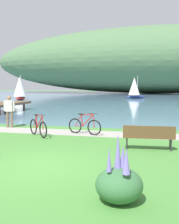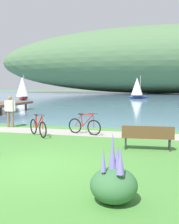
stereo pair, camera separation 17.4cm
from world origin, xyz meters
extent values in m
plane|color=#478438|center=(0.00, 0.00, 0.00)|extent=(200.00, 200.00, 0.00)
cube|color=#5B7F9E|center=(0.00, 47.00, 0.02)|extent=(180.00, 80.00, 0.04)
ellipsoid|color=#4C7047|center=(3.54, 66.97, 8.84)|extent=(90.54, 28.00, 17.61)
cube|color=#A39E93|center=(0.00, 5.29, 0.01)|extent=(60.00, 1.50, 0.01)
cube|color=brown|center=(3.08, 2.72, 0.45)|extent=(1.83, 0.59, 0.05)
cube|color=brown|center=(3.10, 2.51, 0.68)|extent=(1.80, 0.15, 0.40)
cylinder|color=#2D2D33|center=(2.31, 2.84, 0.23)|extent=(0.05, 0.05, 0.45)
cylinder|color=#2D2D33|center=(3.84, 2.93, 0.23)|extent=(0.05, 0.05, 0.45)
cylinder|color=#2D2D33|center=(2.33, 2.50, 0.23)|extent=(0.05, 0.05, 0.45)
cylinder|color=#2D2D33|center=(3.86, 2.60, 0.23)|extent=(0.05, 0.05, 0.45)
torus|color=black|center=(0.64, 4.84, 0.36)|extent=(0.71, 0.27, 0.72)
torus|color=black|center=(-0.36, 5.16, 0.36)|extent=(0.71, 0.27, 0.72)
cylinder|color=red|center=(0.32, 4.94, 0.67)|extent=(0.59, 0.22, 0.61)
cylinder|color=red|center=(0.28, 4.96, 0.94)|extent=(0.64, 0.23, 0.09)
cylinder|color=red|center=(0.01, 5.04, 0.65)|extent=(0.13, 0.08, 0.54)
cylinder|color=red|center=(-0.16, 5.09, 0.37)|extent=(0.42, 0.16, 0.05)
cylinder|color=red|center=(-0.19, 5.11, 0.64)|extent=(0.36, 0.14, 0.56)
cylinder|color=red|center=(0.62, 4.85, 0.66)|extent=(0.09, 0.06, 0.60)
cube|color=black|center=(-0.03, 5.05, 0.94)|extent=(0.26, 0.17, 0.05)
cylinder|color=black|center=(0.60, 4.86, 1.00)|extent=(0.47, 0.17, 0.02)
torus|color=black|center=(-1.39, 3.76, 0.36)|extent=(0.58, 0.52, 0.72)
torus|color=black|center=(-2.17, 4.46, 0.36)|extent=(0.58, 0.52, 0.72)
cylinder|color=red|center=(-1.64, 3.99, 0.67)|extent=(0.48, 0.44, 0.61)
cylinder|color=red|center=(-1.67, 4.01, 0.94)|extent=(0.52, 0.47, 0.09)
cylinder|color=red|center=(-1.89, 4.21, 0.65)|extent=(0.12, 0.12, 0.54)
cylinder|color=red|center=(-2.02, 4.32, 0.37)|extent=(0.34, 0.31, 0.05)
cylinder|color=red|center=(-2.05, 4.35, 0.64)|extent=(0.29, 0.27, 0.56)
cylinder|color=red|center=(-1.41, 3.78, 0.66)|extent=(0.09, 0.08, 0.60)
cube|color=black|center=(-1.92, 4.23, 0.94)|extent=(0.25, 0.23, 0.05)
cylinder|color=black|center=(-1.43, 3.79, 1.00)|extent=(0.37, 0.34, 0.02)
cylinder|color=#72604C|center=(-4.38, 5.94, 0.44)|extent=(0.14, 0.14, 0.88)
cylinder|color=#72604C|center=(-4.15, 5.98, 0.44)|extent=(0.14, 0.14, 0.88)
cube|color=silver|center=(-4.26, 5.96, 1.18)|extent=(0.41, 0.27, 0.60)
sphere|color=#9E7051|center=(-4.26, 5.96, 1.60)|extent=(0.22, 0.22, 0.22)
cylinder|color=silver|center=(-4.52, 5.92, 1.18)|extent=(0.09, 0.09, 0.56)
cylinder|color=silver|center=(-4.01, 6.00, 1.18)|extent=(0.09, 0.09, 0.56)
ellipsoid|color=#386B3D|center=(2.58, -1.80, 0.34)|extent=(0.94, 0.94, 0.68)
cylinder|color=#386B3D|center=(2.74, -2.07, 0.61)|extent=(0.02, 0.02, 0.12)
cone|color=#8470D1|center=(2.74, -2.07, 0.91)|extent=(0.15, 0.15, 0.48)
cylinder|color=#386B3D|center=(2.64, -1.73, 0.61)|extent=(0.02, 0.02, 0.12)
cone|color=#8470D1|center=(2.64, -1.73, 0.89)|extent=(0.14, 0.14, 0.45)
cylinder|color=#386B3D|center=(2.55, -1.79, 0.61)|extent=(0.02, 0.02, 0.12)
cone|color=#8470D1|center=(2.55, -1.79, 1.02)|extent=(0.14, 0.14, 0.72)
cylinder|color=#386B3D|center=(2.41, -2.01, 0.61)|extent=(0.02, 0.02, 0.12)
cone|color=#8470D1|center=(2.41, -2.01, 0.90)|extent=(0.10, 0.10, 0.47)
ellipsoid|color=#B22323|center=(-16.08, 29.68, 0.32)|extent=(1.39, 3.35, 0.57)
cylinder|color=#B2B2B2|center=(-16.12, 29.93, 2.23)|extent=(0.08, 0.08, 3.25)
cone|color=white|center=(-16.04, 29.38, 2.07)|extent=(2.20, 2.20, 2.92)
ellipsoid|color=navy|center=(0.58, 38.36, 0.33)|extent=(3.38, 2.03, 0.57)
cylinder|color=#B2B2B2|center=(0.82, 38.46, 2.24)|extent=(0.08, 0.08, 3.26)
cone|color=white|center=(0.29, 38.25, 2.08)|extent=(2.51, 2.51, 2.94)
cylinder|color=brown|center=(-9.96, 15.00, 0.30)|extent=(0.20, 0.20, 0.60)
cylinder|color=brown|center=(-8.04, 15.00, 0.30)|extent=(0.20, 0.20, 0.60)
camera|label=1|loc=(3.16, -6.81, 2.29)|focal=42.45mm
camera|label=2|loc=(3.33, -6.76, 2.29)|focal=42.45mm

